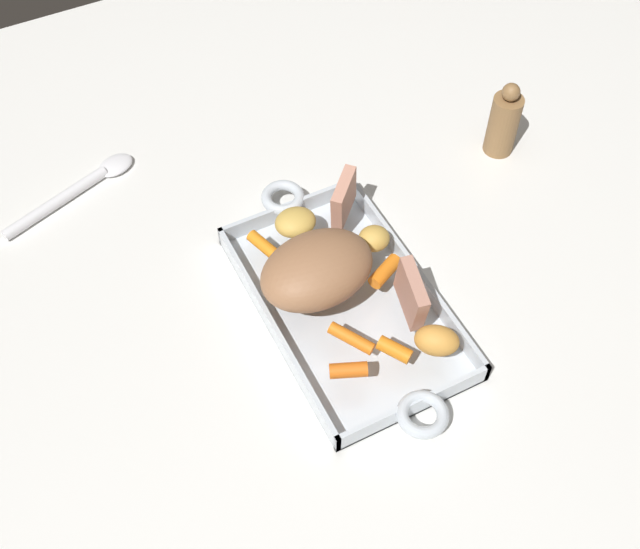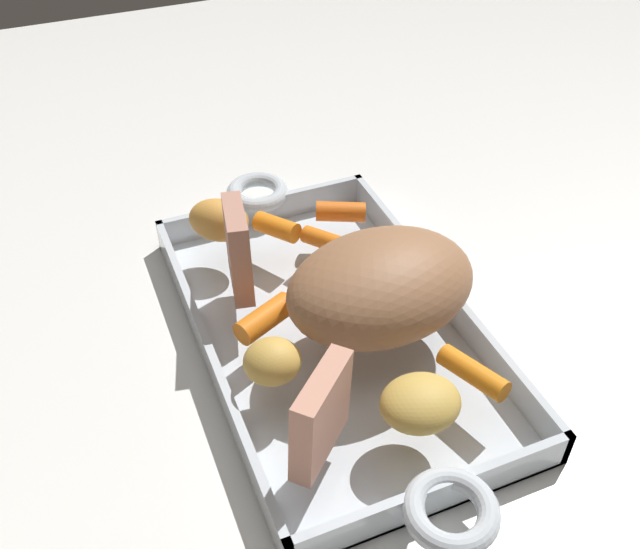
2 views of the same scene
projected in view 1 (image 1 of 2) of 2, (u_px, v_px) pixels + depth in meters
ground_plane at (345, 307)px, 1.08m from camera, size 1.63×1.63×0.00m
roasting_dish at (346, 303)px, 1.07m from camera, size 0.45×0.22×0.04m
pork_roast at (317, 270)px, 1.03m from camera, size 0.13×0.16×0.07m
roast_slice_outer at (411, 294)px, 1.00m from camera, size 0.08×0.03×0.08m
roast_slice_thick at (344, 198)px, 1.10m from camera, size 0.06×0.06×0.07m
baby_carrot_short at (349, 370)px, 0.97m from camera, size 0.04×0.05×0.02m
baby_carrot_southwest at (265, 247)px, 1.08m from camera, size 0.06×0.04×0.02m
baby_carrot_center_left at (351, 338)px, 1.00m from camera, size 0.06×0.05×0.02m
baby_carrot_northwest at (394, 350)px, 0.99m from camera, size 0.05×0.04×0.02m
baby_carrot_northeast at (386, 272)px, 1.06m from camera, size 0.04×0.05×0.02m
potato_corner at (437, 341)px, 0.98m from camera, size 0.07×0.07×0.04m
potato_golden_large at (295, 222)px, 1.10m from camera, size 0.05×0.06×0.03m
potato_halved at (374, 238)px, 1.08m from camera, size 0.05×0.05×0.03m
serving_spoon at (78, 189)px, 1.20m from camera, size 0.10×0.22×0.02m
pepper_mill at (504, 122)px, 1.21m from camera, size 0.05×0.05×0.13m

